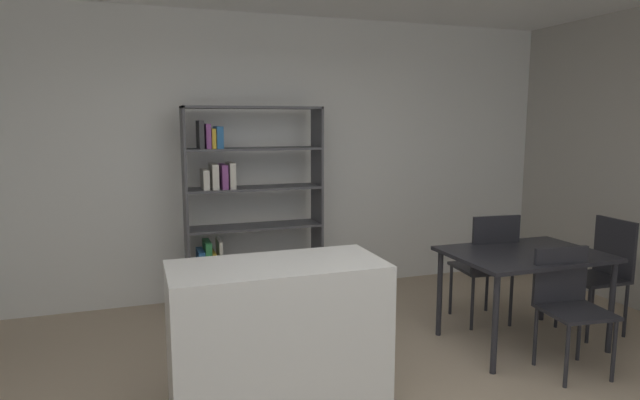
% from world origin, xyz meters
% --- Properties ---
extents(back_partition, '(6.71, 0.06, 2.80)m').
position_xyz_m(back_partition, '(0.00, 2.77, 1.40)').
color(back_partition, white).
rests_on(back_partition, ground_plane).
extents(kitchen_island, '(1.29, 0.61, 0.92)m').
position_xyz_m(kitchen_island, '(-0.34, 0.50, 0.46)').
color(kitchen_island, white).
rests_on(kitchen_island, ground_plane).
extents(open_bookshelf, '(1.29, 0.33, 1.90)m').
position_xyz_m(open_bookshelf, '(-0.19, 2.44, 0.97)').
color(open_bookshelf, '#4C4C51').
rests_on(open_bookshelf, ground_plane).
extents(dining_table, '(1.18, 0.85, 0.75)m').
position_xyz_m(dining_table, '(1.73, 0.80, 0.68)').
color(dining_table, '#232328').
rests_on(dining_table, ground_plane).
extents(dining_chair_window_side, '(0.45, 0.41, 0.96)m').
position_xyz_m(dining_chair_window_side, '(2.54, 0.80, 0.56)').
color(dining_chair_window_side, '#232328').
rests_on(dining_chair_window_side, ground_plane).
extents(dining_chair_far, '(0.47, 0.49, 0.98)m').
position_xyz_m(dining_chair_far, '(1.72, 1.24, 0.58)').
color(dining_chair_far, '#232328').
rests_on(dining_chair_far, ground_plane).
extents(dining_chair_near, '(0.47, 0.45, 0.87)m').
position_xyz_m(dining_chair_near, '(1.74, 0.35, 0.53)').
color(dining_chair_near, '#232328').
rests_on(dining_chair_near, ground_plane).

